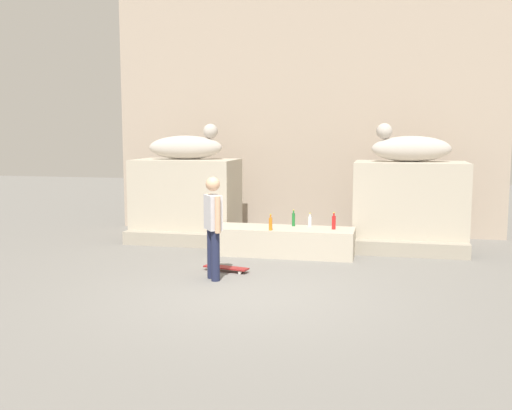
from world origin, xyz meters
TOP-DOWN VIEW (x-y plane):
  - ground_plane at (0.00, 0.00)m, footprint 40.00×40.00m
  - facade_wall at (0.00, 5.80)m, footprint 9.10×0.60m
  - pedestal_left at (-2.39, 4.08)m, footprint 2.22×1.33m
  - pedestal_right at (2.39, 4.08)m, footprint 2.22×1.33m
  - statue_reclining_left at (-2.36, 4.09)m, footprint 1.68×0.86m
  - statue_reclining_right at (2.36, 4.08)m, footprint 1.67×0.82m
  - ledge_block at (0.00, 2.91)m, footprint 2.72×0.88m
  - skater at (-0.77, 0.75)m, footprint 0.37×0.46m
  - skateboard at (-0.72, 1.32)m, footprint 0.82×0.37m
  - bottle_orange at (-0.19, 2.57)m, footprint 0.07×0.07m
  - bottle_clear at (0.47, 3.18)m, footprint 0.07×0.07m
  - bottle_red at (0.96, 2.95)m, footprint 0.07×0.07m
  - bottle_green at (0.15, 3.16)m, footprint 0.06×0.06m
  - stair_step at (0.00, 3.40)m, footprint 7.01×0.50m

SIDE VIEW (x-z plane):
  - ground_plane at x=0.00m, z-range 0.00..0.00m
  - skateboard at x=-0.72m, z-range 0.02..0.10m
  - stair_step at x=0.00m, z-range 0.00..0.28m
  - ledge_block at x=0.00m, z-range 0.00..0.53m
  - bottle_clear at x=0.47m, z-range 0.50..0.77m
  - bottle_orange at x=-0.19m, z-range 0.50..0.82m
  - bottle_red at x=0.96m, z-range 0.50..0.83m
  - bottle_green at x=0.15m, z-range 0.50..0.83m
  - pedestal_left at x=-2.39m, z-range 0.00..1.78m
  - pedestal_right at x=2.39m, z-range 0.00..1.78m
  - skater at x=-0.77m, z-range 0.09..1.76m
  - statue_reclining_left at x=-2.36m, z-range 1.67..2.45m
  - statue_reclining_right at x=2.36m, z-range 1.67..2.45m
  - facade_wall at x=0.00m, z-range 0.00..6.27m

